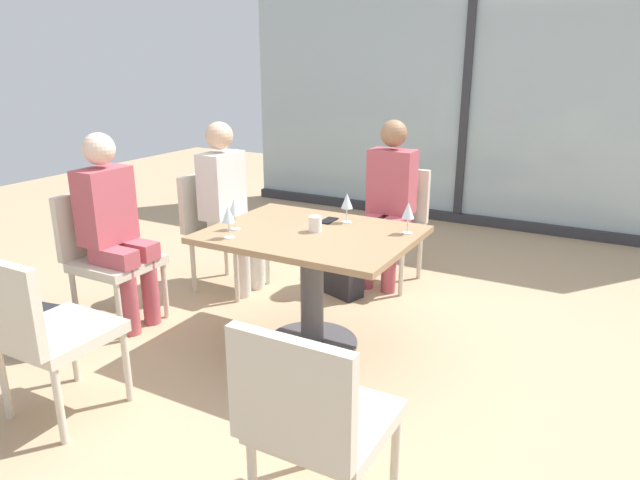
% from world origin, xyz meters
% --- Properties ---
extents(ground_plane, '(12.00, 12.00, 0.00)m').
position_xyz_m(ground_plane, '(0.00, 0.00, 0.00)').
color(ground_plane, tan).
extents(window_wall_backdrop, '(5.01, 0.10, 2.70)m').
position_xyz_m(window_wall_backdrop, '(0.00, 3.20, 1.21)').
color(window_wall_backdrop, '#A3B7BC').
rests_on(window_wall_backdrop, ground_plane).
extents(dining_table_main, '(1.17, 0.91, 0.73)m').
position_xyz_m(dining_table_main, '(0.00, 0.00, 0.54)').
color(dining_table_main, '#997551').
rests_on(dining_table_main, ground_plane).
extents(chair_side_end, '(0.50, 0.46, 0.87)m').
position_xyz_m(chair_side_end, '(-1.36, -0.34, 0.50)').
color(chair_side_end, beige).
rests_on(chair_side_end, ground_plane).
extents(chair_near_window, '(0.46, 0.51, 0.87)m').
position_xyz_m(chair_near_window, '(0.00, 1.28, 0.50)').
color(chair_near_window, beige).
rests_on(chair_near_window, ground_plane).
extents(chair_far_left, '(0.50, 0.46, 0.87)m').
position_xyz_m(chair_far_left, '(-1.10, 0.51, 0.50)').
color(chair_far_left, beige).
rests_on(chair_far_left, ground_plane).
extents(chair_front_right, '(0.46, 0.50, 0.87)m').
position_xyz_m(chair_front_right, '(0.73, -1.28, 0.50)').
color(chair_front_right, beige).
rests_on(chair_front_right, ground_plane).
extents(chair_front_left, '(0.46, 0.50, 0.87)m').
position_xyz_m(chair_front_left, '(-0.73, -1.28, 0.50)').
color(chair_front_left, beige).
rests_on(chair_front_left, ground_plane).
extents(person_side_end, '(0.39, 0.34, 1.26)m').
position_xyz_m(person_side_end, '(-1.25, -0.34, 0.70)').
color(person_side_end, '#B24C56').
rests_on(person_side_end, ground_plane).
extents(person_near_window, '(0.34, 0.39, 1.26)m').
position_xyz_m(person_near_window, '(-0.00, 1.17, 0.70)').
color(person_near_window, '#B24C56').
rests_on(person_near_window, ground_plane).
extents(person_far_left, '(0.39, 0.34, 1.26)m').
position_xyz_m(person_far_left, '(-0.99, 0.51, 0.70)').
color(person_far_left, silver).
rests_on(person_far_left, ground_plane).
extents(wine_glass_0, '(0.07, 0.07, 0.18)m').
position_xyz_m(wine_glass_0, '(-0.35, -0.33, 0.86)').
color(wine_glass_0, silver).
rests_on(wine_glass_0, dining_table_main).
extents(wine_glass_1, '(0.07, 0.07, 0.18)m').
position_xyz_m(wine_glass_1, '(0.09, 0.27, 0.86)').
color(wine_glass_1, silver).
rests_on(wine_glass_1, dining_table_main).
extents(wine_glass_2, '(0.07, 0.07, 0.18)m').
position_xyz_m(wine_glass_2, '(0.50, 0.23, 0.86)').
color(wine_glass_2, silver).
rests_on(wine_glass_2, dining_table_main).
extents(wine_glass_3, '(0.07, 0.07, 0.18)m').
position_xyz_m(wine_glass_3, '(-0.42, -0.18, 0.86)').
color(wine_glass_3, silver).
rests_on(wine_glass_3, dining_table_main).
extents(coffee_cup, '(0.08, 0.08, 0.09)m').
position_xyz_m(coffee_cup, '(0.02, 0.01, 0.78)').
color(coffee_cup, white).
rests_on(coffee_cup, dining_table_main).
extents(cell_phone_on_table, '(0.07, 0.14, 0.01)m').
position_xyz_m(cell_phone_on_table, '(-0.02, 0.24, 0.73)').
color(cell_phone_on_table, black).
rests_on(cell_phone_on_table, dining_table_main).
extents(handbag_0, '(0.32, 0.21, 0.28)m').
position_xyz_m(handbag_0, '(-1.44, -0.86, 0.14)').
color(handbag_0, '#232328').
rests_on(handbag_0, ground_plane).
extents(handbag_1, '(0.34, 0.25, 0.28)m').
position_xyz_m(handbag_1, '(-0.19, 0.79, 0.14)').
color(handbag_1, '#232328').
rests_on(handbag_1, ground_plane).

